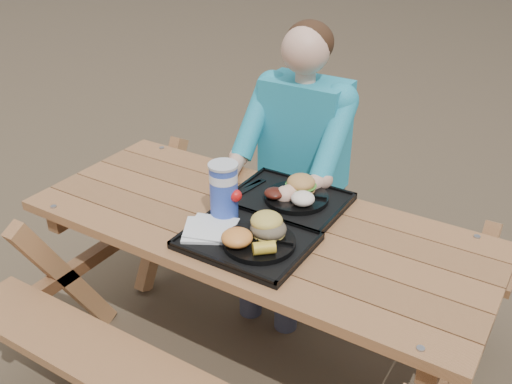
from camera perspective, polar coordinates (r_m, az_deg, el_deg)
The scene contains 18 objects.
ground at distance 2.67m, azimuth 0.00°, elevation -16.80°, with size 60.00×60.00×0.00m, color #999999.
picnic_table at distance 2.41m, azimuth 0.00°, elevation -10.56°, with size 1.80×1.49×0.75m, color #999999, non-canonical shape.
tray_near at distance 2.06m, azimuth -0.91°, elevation -4.98°, with size 0.45×0.35×0.02m, color black.
tray_far at distance 2.32m, azimuth 3.27°, elevation -0.89°, with size 0.45×0.35×0.02m, color black.
plate_near at distance 2.02m, azimuth 0.33°, elevation -5.03°, with size 0.26×0.26×0.02m, color black.
plate_far at distance 2.30m, azimuth 4.06°, elevation -0.55°, with size 0.26×0.26×0.02m, color black.
napkin_stack at distance 2.10m, azimuth -4.85°, elevation -3.73°, with size 0.17×0.17×0.02m, color silver.
soda_cup at distance 2.14m, azimuth -3.24°, elevation -0.00°, with size 0.11×0.11×0.21m, color #1634A8.
condiment_bbq at distance 2.14m, azimuth 0.71°, elevation -2.73°, with size 0.06×0.06×0.03m, color black.
condiment_mustard at distance 2.11m, azimuth 1.97°, elevation -3.34°, with size 0.05×0.05×0.03m, color gold.
sandwich at distance 2.01m, azimuth 1.26°, elevation -2.77°, with size 0.12×0.12×0.13m, color gold, non-canonical shape.
mac_cheese at distance 1.98m, azimuth -1.92°, elevation -4.57°, with size 0.11×0.11×0.06m, color orange.
corn_cob at distance 1.94m, azimuth 0.82°, elevation -5.61°, with size 0.08×0.08×0.04m, color gold, non-canonical shape.
cutlery_far at distance 2.39m, azimuth -0.45°, elevation 0.53°, with size 0.03×0.16×0.01m, color black.
burger at distance 2.31m, azimuth 4.54°, elevation 1.30°, with size 0.12×0.12×0.11m, color #BD8343, non-canonical shape.
baked_beans at distance 2.27m, azimuth 1.87°, elevation -0.12°, with size 0.08×0.08×0.04m, color #46150E.
potato_salad at distance 2.22m, azimuth 4.70°, elevation -0.65°, with size 0.09×0.09×0.05m, color white.
diner at distance 2.74m, azimuth 4.52°, elevation 1.20°, with size 0.48×0.84×1.28m, color teal, non-canonical shape.
Camera 1 is at (0.98, -1.59, 1.91)m, focal length 40.00 mm.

